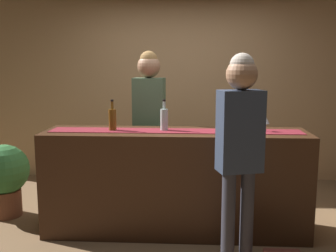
# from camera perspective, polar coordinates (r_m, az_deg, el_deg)

# --- Properties ---
(ground_plane) EXTENTS (10.00, 10.00, 0.00)m
(ground_plane) POSITION_cam_1_polar(r_m,az_deg,el_deg) (4.07, 1.03, -14.94)
(ground_plane) COLOR brown
(back_wall) EXTENTS (6.00, 0.12, 2.90)m
(back_wall) POSITION_cam_1_polar(r_m,az_deg,el_deg) (5.62, 1.85, 6.99)
(back_wall) COLOR tan
(back_wall) RESTS_ON ground
(bar_counter) EXTENTS (2.54, 0.60, 1.01)m
(bar_counter) POSITION_cam_1_polar(r_m,az_deg,el_deg) (3.89, 1.06, -8.12)
(bar_counter) COLOR #3D2314
(bar_counter) RESTS_ON ground
(counter_runner_cloth) EXTENTS (2.42, 0.28, 0.01)m
(counter_runner_cloth) POSITION_cam_1_polar(r_m,az_deg,el_deg) (3.77, 1.08, -0.71)
(counter_runner_cloth) COLOR maroon
(counter_runner_cloth) RESTS_ON bar_counter
(wine_bottle_clear) EXTENTS (0.07, 0.07, 0.30)m
(wine_bottle_clear) POSITION_cam_1_polar(r_m,az_deg,el_deg) (3.79, -0.56, 1.02)
(wine_bottle_clear) COLOR #B2C6C1
(wine_bottle_clear) RESTS_ON bar_counter
(wine_bottle_amber) EXTENTS (0.07, 0.07, 0.30)m
(wine_bottle_amber) POSITION_cam_1_polar(r_m,az_deg,el_deg) (3.82, -8.08, 1.00)
(wine_bottle_amber) COLOR brown
(wine_bottle_amber) RESTS_ON bar_counter
(wine_glass_near_customer) EXTENTS (0.07, 0.07, 0.14)m
(wine_glass_near_customer) POSITION_cam_1_polar(r_m,az_deg,el_deg) (3.83, 14.07, 0.72)
(wine_glass_near_customer) COLOR silver
(wine_glass_near_customer) RESTS_ON bar_counter
(wine_glass_mid_counter) EXTENTS (0.07, 0.07, 0.14)m
(wine_glass_mid_counter) POSITION_cam_1_polar(r_m,az_deg,el_deg) (3.82, 10.90, 0.80)
(wine_glass_mid_counter) COLOR silver
(wine_glass_mid_counter) RESTS_ON bar_counter
(bartender) EXTENTS (0.36, 0.25, 1.79)m
(bartender) POSITION_cam_1_polar(r_m,az_deg,el_deg) (4.35, -2.76, 2.04)
(bartender) COLOR #26262B
(bartender) RESTS_ON ground
(customer_sipping) EXTENTS (0.38, 0.28, 1.74)m
(customer_sipping) POSITION_cam_1_polar(r_m,az_deg,el_deg) (3.13, 10.41, -1.69)
(customer_sipping) COLOR #33333D
(customer_sipping) RESTS_ON ground
(potted_plant_tall) EXTENTS (0.54, 0.54, 0.79)m
(potted_plant_tall) POSITION_cam_1_polar(r_m,az_deg,el_deg) (4.64, -22.73, -6.61)
(potted_plant_tall) COLOR brown
(potted_plant_tall) RESTS_ON ground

